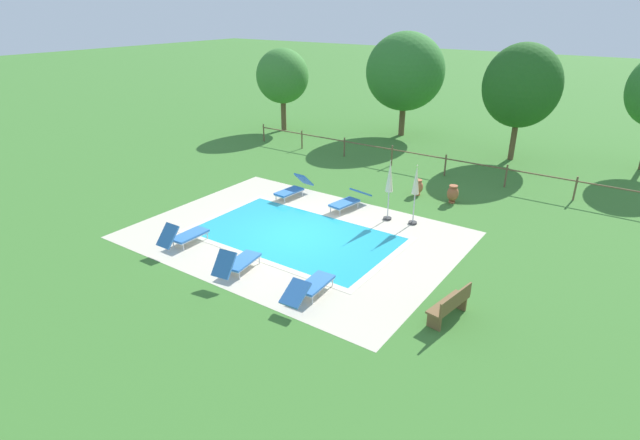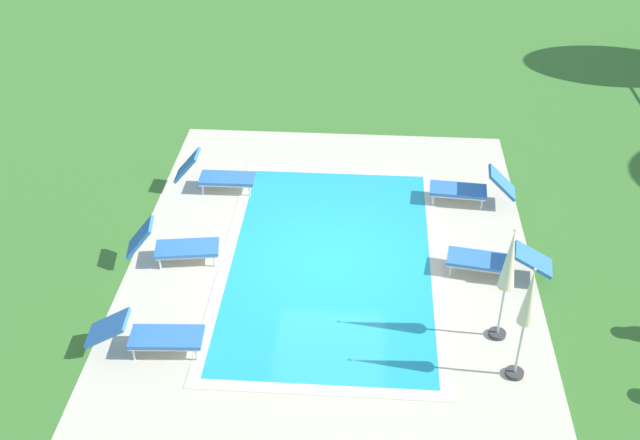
% 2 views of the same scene
% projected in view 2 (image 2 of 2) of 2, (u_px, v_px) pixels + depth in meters
% --- Properties ---
extents(ground_plane, '(160.00, 160.00, 0.00)m').
position_uv_depth(ground_plane, '(331.00, 261.00, 16.09)').
color(ground_plane, '#3D752D').
extents(pool_deck_paving, '(11.23, 8.31, 0.01)m').
position_uv_depth(pool_deck_paving, '(331.00, 261.00, 16.08)').
color(pool_deck_paving, beige).
rests_on(pool_deck_paving, ground).
extents(swimming_pool_water, '(7.03, 4.11, 0.01)m').
position_uv_depth(swimming_pool_water, '(331.00, 260.00, 16.08)').
color(swimming_pool_water, '#23A8C1').
rests_on(swimming_pool_water, ground).
extents(pool_coping_rim, '(7.51, 4.59, 0.01)m').
position_uv_depth(pool_coping_rim, '(331.00, 260.00, 16.08)').
color(pool_coping_rim, beige).
rests_on(pool_coping_rim, ground).
extents(sun_lounger_north_near_steps, '(0.77, 1.98, 0.91)m').
position_uv_depth(sun_lounger_north_near_steps, '(471.00, 188.00, 17.72)').
color(sun_lounger_north_near_steps, '#3370BC').
rests_on(sun_lounger_north_near_steps, ground).
extents(sun_lounger_north_mid, '(0.61, 1.88, 0.97)m').
position_uv_depth(sun_lounger_north_mid, '(216.00, 175.00, 18.19)').
color(sun_lounger_north_mid, '#3370BC').
rests_on(sun_lounger_north_mid, ground).
extents(sun_lounger_north_far, '(0.72, 2.08, 0.76)m').
position_uv_depth(sun_lounger_north_far, '(150.00, 335.00, 13.70)').
color(sun_lounger_north_far, '#3370BC').
rests_on(sun_lounger_north_far, ground).
extents(sun_lounger_north_end, '(0.87, 1.93, 0.99)m').
position_uv_depth(sun_lounger_north_end, '(174.00, 246.00, 15.86)').
color(sun_lounger_north_end, '#3370BC').
rests_on(sun_lounger_north_end, ground).
extents(sun_lounger_south_near_corner, '(0.92, 2.14, 0.72)m').
position_uv_depth(sun_lounger_south_near_corner, '(495.00, 260.00, 15.51)').
color(sun_lounger_south_near_corner, '#3370BC').
rests_on(sun_lounger_south_near_corner, ground).
extents(patio_umbrella_closed_row_west, '(0.32, 0.32, 2.39)m').
position_uv_depth(patio_umbrella_closed_row_west, '(509.00, 266.00, 13.31)').
color(patio_umbrella_closed_row_west, '#383838').
rests_on(patio_umbrella_closed_row_west, ground).
extents(patio_umbrella_closed_row_mid_west, '(0.32, 0.32, 2.34)m').
position_uv_depth(patio_umbrella_closed_row_mid_west, '(528.00, 306.00, 12.50)').
color(patio_umbrella_closed_row_mid_west, '#383838').
rests_on(patio_umbrella_closed_row_mid_west, ground).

